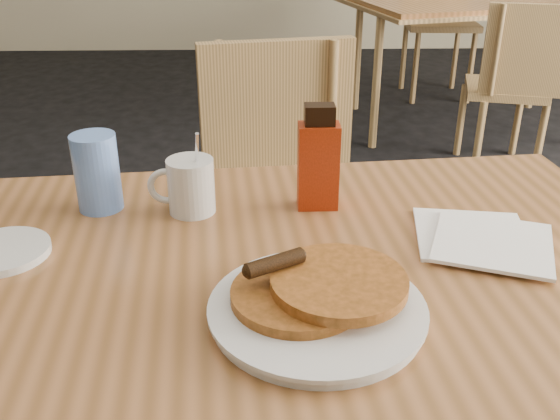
# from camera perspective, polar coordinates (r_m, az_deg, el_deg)

# --- Properties ---
(main_table) EXTENTS (1.26, 0.92, 0.75)m
(main_table) POSITION_cam_1_polar(r_m,az_deg,el_deg) (0.93, 1.37, -7.36)
(main_table) COLOR #9B6137
(main_table) RESTS_ON floor
(neighbor_table) EXTENTS (1.55, 1.23, 0.75)m
(neighbor_table) POSITION_cam_1_polar(r_m,az_deg,el_deg) (3.84, 17.21, 17.54)
(neighbor_table) COLOR #9B6137
(neighbor_table) RESTS_ON floor
(chair_main_far) EXTENTS (0.48, 0.49, 0.91)m
(chair_main_far) POSITION_cam_1_polar(r_m,az_deg,el_deg) (1.66, -0.20, 2.06)
(chair_main_far) COLOR tan
(chair_main_far) RESTS_ON floor
(chair_neighbor_far) EXTENTS (0.49, 0.49, 1.02)m
(chair_neighbor_far) POSITION_cam_1_polar(r_m,az_deg,el_deg) (4.58, 14.29, 17.84)
(chair_neighbor_far) COLOR tan
(chair_neighbor_far) RESTS_ON floor
(chair_neighbor_near) EXTENTS (0.46, 0.46, 0.83)m
(chair_neighbor_near) POSITION_cam_1_polar(r_m,az_deg,el_deg) (3.22, 20.66, 11.49)
(chair_neighbor_near) COLOR tan
(chair_neighbor_near) RESTS_ON floor
(pancake_plate) EXTENTS (0.28, 0.28, 0.07)m
(pancake_plate) POSITION_cam_1_polar(r_m,az_deg,el_deg) (0.80, 3.41, -8.42)
(pancake_plate) COLOR silver
(pancake_plate) RESTS_ON main_table
(coffee_mug) EXTENTS (0.11, 0.08, 0.15)m
(coffee_mug) POSITION_cam_1_polar(r_m,az_deg,el_deg) (1.06, -8.28, 2.29)
(coffee_mug) COLOR silver
(coffee_mug) RESTS_ON main_table
(syrup_bottle) EXTENTS (0.07, 0.04, 0.18)m
(syrup_bottle) POSITION_cam_1_polar(r_m,az_deg,el_deg) (1.05, 3.52, 4.49)
(syrup_bottle) COLOR maroon
(syrup_bottle) RESTS_ON main_table
(napkin_stack) EXTENTS (0.23, 0.24, 0.01)m
(napkin_stack) POSITION_cam_1_polar(r_m,az_deg,el_deg) (1.02, 18.01, -2.56)
(napkin_stack) COLOR white
(napkin_stack) RESTS_ON main_table
(blue_tumbler) EXTENTS (0.10, 0.10, 0.13)m
(blue_tumbler) POSITION_cam_1_polar(r_m,az_deg,el_deg) (1.10, -16.39, 3.32)
(blue_tumbler) COLOR #5F8ADF
(blue_tumbler) RESTS_ON main_table
(side_saucer) EXTENTS (0.18, 0.18, 0.01)m
(side_saucer) POSITION_cam_1_polar(r_m,az_deg,el_deg) (1.02, -24.04, -3.47)
(side_saucer) COLOR silver
(side_saucer) RESTS_ON main_table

